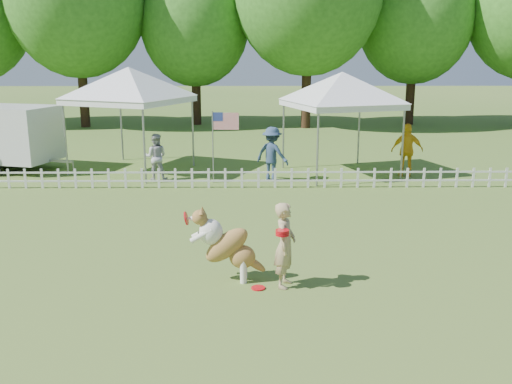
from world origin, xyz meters
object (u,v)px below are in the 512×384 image
frisbee_on_turf (258,288)px  spectator_a (156,157)px  canopy_tent_right (341,125)px  spectator_b (272,154)px  flag_pole (213,147)px  canopy_tent_left (131,121)px  handler (285,245)px  spectator_c (407,150)px  dog (228,245)px

frisbee_on_turf → spectator_a: 9.29m
canopy_tent_right → spectator_b: size_ratio=1.92×
canopy_tent_right → flag_pole: 4.40m
canopy_tent_left → spectator_b: 5.10m
canopy_tent_left → flag_pole: 3.54m
spectator_b → canopy_tent_left: bearing=12.0°
handler → spectator_c: (4.53, 9.02, 0.12)m
canopy_tent_right → spectator_b: (-2.31, -1.08, -0.79)m
handler → canopy_tent_right: 9.84m
frisbee_on_turf → spectator_a: (-3.14, 8.71, 0.73)m
handler → flag_pole: flag_pole is taller
handler → spectator_a: bearing=37.3°
spectator_a → frisbee_on_turf: bearing=109.7°
flag_pole → spectator_a: bearing=169.7°
dog → spectator_c: (5.53, 8.76, 0.21)m
handler → canopy_tent_right: canopy_tent_right is taller
canopy_tent_left → spectator_a: (1.04, -1.49, -0.97)m
dog → spectator_a: 8.73m
dog → canopy_tent_left: 10.54m
frisbee_on_turf → dog: bearing=144.5°
spectator_b → spectator_c: spectator_c is taller
handler → canopy_tent_right: size_ratio=0.46×
flag_pole → spectator_c: 6.35m
canopy_tent_left → canopy_tent_right: size_ratio=1.04×
canopy_tent_left → canopy_tent_right: bearing=18.7°
spectator_b → spectator_a: bearing=28.7°
canopy_tent_right → spectator_b: bearing=-172.2°
handler → dog: handler is taller
frisbee_on_turf → spectator_a: size_ratio=0.17×
flag_pole → frisbee_on_turf: bearing=-77.8°
spectator_a → spectator_c: bearing=-177.1°
spectator_b → canopy_tent_right: bearing=-123.4°
handler → dog: size_ratio=1.14×
canopy_tent_right → flag_pole: bearing=-179.2°
handler → canopy_tent_left: 11.15m
spectator_a → spectator_b: (3.70, -0.18, 0.11)m
frisbee_on_turf → spectator_b: 8.59m
canopy_tent_right → spectator_b: canopy_tent_right is taller
handler → spectator_b: size_ratio=0.88×
flag_pole → spectator_c: flag_pole is taller
handler → spectator_b: spectator_b is taller
spectator_b → spectator_c: bearing=-140.8°
handler → dog: bearing=89.9°
handler → spectator_b: bearing=13.9°
frisbee_on_turf → spectator_c: size_ratio=0.14×
frisbee_on_turf → canopy_tent_right: bearing=73.4°
handler → spectator_c: bearing=-12.1°
spectator_b → spectator_c: (4.44, 0.60, 0.01)m
handler → flag_pole: bearing=26.7°
canopy_tent_left → dog: bearing=-46.1°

